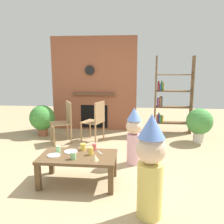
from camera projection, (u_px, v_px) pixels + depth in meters
ground_plane at (100, 170)px, 3.90m from camera, size 12.00×12.00×0.00m
brick_fireplace_feature at (94, 84)px, 6.26m from camera, size 2.20×0.28×2.40m
bookshelf at (170, 98)px, 5.95m from camera, size 0.90×0.28×1.90m
coffee_table at (78, 160)px, 3.40m from camera, size 1.07×0.62×0.42m
paper_cup_near_left at (91, 151)px, 3.40m from camera, size 0.07×0.07×0.11m
paper_cup_near_right at (58, 149)px, 3.50m from camera, size 0.06×0.06×0.09m
paper_cup_center at (83, 147)px, 3.59m from camera, size 0.08×0.08×0.10m
paper_cup_far_left at (94, 147)px, 3.59m from camera, size 0.06×0.06×0.10m
paper_cup_far_right at (73, 156)px, 3.25m from camera, size 0.08×0.08×0.09m
paper_plate_front at (54, 155)px, 3.37m from camera, size 0.18×0.18×0.01m
paper_plate_rear at (71, 152)px, 3.52m from camera, size 0.19×0.19×0.01m
birthday_cake_slice at (95, 157)px, 3.20m from camera, size 0.10×0.10×0.08m
table_fork at (100, 152)px, 3.49m from camera, size 0.10×0.13×0.01m
child_with_cone_hat at (151, 164)px, 2.58m from camera, size 0.32×0.32×1.17m
child_in_pink at (134, 135)px, 4.05m from camera, size 0.27×0.27×0.98m
dining_chair_left at (65, 120)px, 5.20m from camera, size 0.54×0.54×0.90m
dining_chair_middle at (96, 119)px, 5.26m from camera, size 0.52×0.52×0.90m
potted_plant_tall at (199, 122)px, 5.24m from camera, size 0.57×0.57×0.75m
potted_plant_short at (42, 118)px, 5.75m from camera, size 0.60×0.60×0.74m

